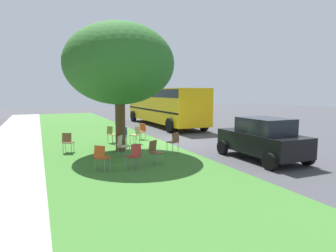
{
  "coord_description": "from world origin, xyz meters",
  "views": [
    {
      "loc": [
        -13.95,
        6.31,
        2.65
      ],
      "look_at": [
        -1.19,
        0.7,
        1.03
      ],
      "focal_mm": 31.68,
      "sensor_mm": 36.0,
      "label": 1
    }
  ],
  "objects_px": {
    "chair_3": "(111,133)",
    "chair_6": "(134,154)",
    "chair_5": "(122,144)",
    "chair_8": "(155,150)",
    "chair_1": "(174,140)",
    "school_bus": "(164,103)",
    "chair_7": "(123,134)",
    "parked_car": "(263,139)",
    "chair_2": "(142,130)",
    "street_tree": "(119,64)",
    "chair_9": "(101,156)",
    "chair_0": "(136,134)",
    "chair_4": "(68,141)"
  },
  "relations": [
    {
      "from": "parked_car",
      "to": "school_bus",
      "type": "distance_m",
      "value": 12.47
    },
    {
      "from": "chair_5",
      "to": "parked_car",
      "type": "height_order",
      "value": "parked_car"
    },
    {
      "from": "parked_car",
      "to": "chair_1",
      "type": "bearing_deg",
      "value": 43.17
    },
    {
      "from": "street_tree",
      "to": "school_bus",
      "type": "relative_size",
      "value": 0.54
    },
    {
      "from": "chair_6",
      "to": "school_bus",
      "type": "distance_m",
      "value": 13.29
    },
    {
      "from": "chair_2",
      "to": "chair_9",
      "type": "distance_m",
      "value": 6.73
    },
    {
      "from": "street_tree",
      "to": "chair_8",
      "type": "height_order",
      "value": "street_tree"
    },
    {
      "from": "chair_0",
      "to": "chair_4",
      "type": "distance_m",
      "value": 3.52
    },
    {
      "from": "chair_1",
      "to": "chair_9",
      "type": "relative_size",
      "value": 1.0
    },
    {
      "from": "chair_1",
      "to": "chair_2",
      "type": "bearing_deg",
      "value": 2.3
    },
    {
      "from": "chair_5",
      "to": "street_tree",
      "type": "bearing_deg",
      "value": -11.57
    },
    {
      "from": "chair_4",
      "to": "chair_6",
      "type": "height_order",
      "value": "same"
    },
    {
      "from": "chair_1",
      "to": "chair_5",
      "type": "bearing_deg",
      "value": 90.45
    },
    {
      "from": "chair_3",
      "to": "chair_5",
      "type": "bearing_deg",
      "value": 174.24
    },
    {
      "from": "street_tree",
      "to": "chair_7",
      "type": "distance_m",
      "value": 3.68
    },
    {
      "from": "chair_1",
      "to": "parked_car",
      "type": "height_order",
      "value": "parked_car"
    },
    {
      "from": "parked_car",
      "to": "chair_4",
      "type": "bearing_deg",
      "value": 56.71
    },
    {
      "from": "chair_8",
      "to": "parked_car",
      "type": "xyz_separation_m",
      "value": [
        -0.98,
        -4.11,
        0.32
      ]
    },
    {
      "from": "parked_car",
      "to": "school_bus",
      "type": "height_order",
      "value": "school_bus"
    },
    {
      "from": "chair_1",
      "to": "chair_6",
      "type": "xyz_separation_m",
      "value": [
        -2.09,
        2.45,
        0.0
      ]
    },
    {
      "from": "school_bus",
      "to": "chair_1",
      "type": "bearing_deg",
      "value": 159.46
    },
    {
      "from": "chair_5",
      "to": "chair_8",
      "type": "distance_m",
      "value": 1.88
    },
    {
      "from": "chair_6",
      "to": "parked_car",
      "type": "height_order",
      "value": "parked_car"
    },
    {
      "from": "street_tree",
      "to": "chair_1",
      "type": "height_order",
      "value": "street_tree"
    },
    {
      "from": "chair_3",
      "to": "chair_8",
      "type": "bearing_deg",
      "value": -175.43
    },
    {
      "from": "chair_3",
      "to": "chair_5",
      "type": "xyz_separation_m",
      "value": [
        -3.46,
        0.35,
        0.0
      ]
    },
    {
      "from": "chair_9",
      "to": "school_bus",
      "type": "bearing_deg",
      "value": -31.79
    },
    {
      "from": "school_bus",
      "to": "chair_9",
      "type": "bearing_deg",
      "value": 148.21
    },
    {
      "from": "street_tree",
      "to": "chair_9",
      "type": "relative_size",
      "value": 6.39
    },
    {
      "from": "chair_2",
      "to": "chair_5",
      "type": "distance_m",
      "value": 4.52
    },
    {
      "from": "chair_0",
      "to": "parked_car",
      "type": "distance_m",
      "value": 6.42
    },
    {
      "from": "chair_6",
      "to": "parked_car",
      "type": "xyz_separation_m",
      "value": [
        -0.63,
        -5.0,
        0.32
      ]
    },
    {
      "from": "chair_2",
      "to": "chair_7",
      "type": "height_order",
      "value": "same"
    },
    {
      "from": "chair_1",
      "to": "chair_9",
      "type": "bearing_deg",
      "value": 117.95
    },
    {
      "from": "street_tree",
      "to": "school_bus",
      "type": "height_order",
      "value": "street_tree"
    },
    {
      "from": "chair_1",
      "to": "chair_8",
      "type": "xyz_separation_m",
      "value": [
        -1.74,
        1.56,
        0.0
      ]
    },
    {
      "from": "chair_1",
      "to": "chair_7",
      "type": "xyz_separation_m",
      "value": [
        2.69,
        1.56,
        0.0
      ]
    },
    {
      "from": "chair_1",
      "to": "chair_9",
      "type": "xyz_separation_m",
      "value": [
        -1.88,
        3.53,
        0.0
      ]
    },
    {
      "from": "chair_2",
      "to": "school_bus",
      "type": "bearing_deg",
      "value": -33.45
    },
    {
      "from": "chair_5",
      "to": "chair_7",
      "type": "xyz_separation_m",
      "value": [
        2.71,
        -0.76,
        0.0
      ]
    },
    {
      "from": "chair_0",
      "to": "chair_5",
      "type": "bearing_deg",
      "value": 152.08
    },
    {
      "from": "chair_4",
      "to": "parked_car",
      "type": "xyz_separation_m",
      "value": [
        -4.48,
        -6.83,
        0.32
      ]
    },
    {
      "from": "chair_2",
      "to": "parked_car",
      "type": "xyz_separation_m",
      "value": [
        -6.66,
        -2.71,
        0.32
      ]
    },
    {
      "from": "chair_2",
      "to": "chair_7",
      "type": "bearing_deg",
      "value": 131.85
    },
    {
      "from": "street_tree",
      "to": "chair_9",
      "type": "xyz_separation_m",
      "value": [
        -3.05,
        1.46,
        -3.32
      ]
    },
    {
      "from": "chair_0",
      "to": "chair_5",
      "type": "xyz_separation_m",
      "value": [
        -2.72,
        1.44,
        0.0
      ]
    },
    {
      "from": "parked_car",
      "to": "school_bus",
      "type": "bearing_deg",
      "value": -4.96
    },
    {
      "from": "street_tree",
      "to": "chair_1",
      "type": "relative_size",
      "value": 6.39
    },
    {
      "from": "chair_3",
      "to": "chair_6",
      "type": "bearing_deg",
      "value": 175.07
    },
    {
      "from": "chair_6",
      "to": "chair_8",
      "type": "bearing_deg",
      "value": -68.7
    }
  ]
}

